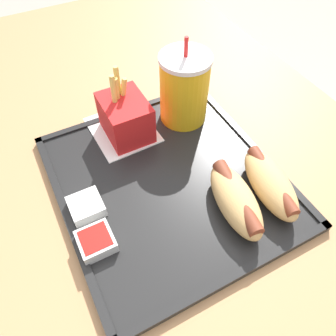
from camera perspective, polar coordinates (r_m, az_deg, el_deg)
ground_plane at (r=1.21m, az=-0.30°, el=-21.58°), size 8.00×8.00×0.00m
dining_table at (r=0.88m, az=-0.40°, el=-14.75°), size 1.40×0.81×0.71m
food_tray at (r=0.55m, az=-0.00°, el=-2.25°), size 0.39×0.36×0.01m
paper_napkin at (r=0.63m, az=-7.91°, el=6.65°), size 0.13×0.12×0.00m
soda_cup at (r=0.61m, az=2.83°, el=13.64°), size 0.09×0.09×0.17m
hot_dog_far at (r=0.54m, az=17.42°, el=-2.53°), size 0.15×0.08×0.05m
hot_dog_near at (r=0.51m, az=11.71°, el=-5.37°), size 0.15×0.08×0.05m
fries_carton at (r=0.60m, az=-7.43°, el=8.77°), size 0.09×0.08×0.13m
sauce_cup_mayo at (r=0.52m, az=-14.06°, el=-6.46°), size 0.05×0.05×0.02m
sauce_cup_ketchup at (r=0.49m, az=-12.42°, el=-12.32°), size 0.05×0.05×0.02m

